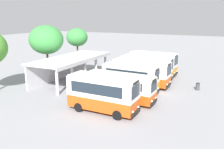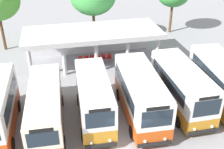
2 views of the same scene
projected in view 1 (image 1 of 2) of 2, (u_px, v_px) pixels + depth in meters
ground_plane at (157, 92)px, 29.02m from camera, size 180.00×180.00×0.00m
city_bus_nearest_orange at (103, 92)px, 22.68m from camera, size 2.56×6.84×3.55m
city_bus_second_in_row at (120, 86)px, 25.53m from camera, size 2.46×7.80×3.04m
city_bus_middle_cream at (130, 77)px, 28.42m from camera, size 2.47×6.76×3.42m
city_bus_fourth_amber at (141, 72)px, 31.24m from camera, size 2.69×7.57×3.44m
city_bus_fifth_blue at (146, 67)px, 34.29m from camera, size 2.39×7.35×3.39m
city_bus_far_end_green at (153, 63)px, 37.17m from camera, size 2.88×7.43×3.51m
terminal_canopy at (69, 63)px, 33.66m from camera, size 13.34×5.32×3.40m
waiting_chair_end_by_column at (69, 80)px, 32.64m from camera, size 0.45×0.45×0.86m
waiting_chair_second_from_end at (72, 79)px, 33.14m from camera, size 0.45×0.45×0.86m
waiting_chair_middle_seat at (74, 78)px, 33.67m from camera, size 0.45×0.45×0.86m
waiting_chair_fourth_seat at (76, 77)px, 34.18m from camera, size 0.45×0.45×0.86m
waiting_chair_fifth_seat at (78, 76)px, 34.70m from camera, size 0.45×0.45×0.86m
waiting_chair_far_end_seat at (81, 75)px, 35.19m from camera, size 0.45×0.45×0.86m
roadside_tree_behind_canopy at (46, 40)px, 35.76m from camera, size 5.10×5.10×7.69m
roadside_tree_east_of_canopy at (77, 37)px, 45.32m from camera, size 4.03×4.03×6.75m
litter_bin_apron at (198, 87)px, 29.69m from camera, size 0.49×0.49×0.90m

